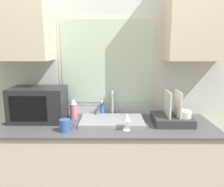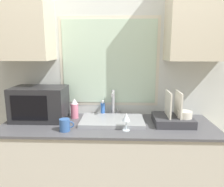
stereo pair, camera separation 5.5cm
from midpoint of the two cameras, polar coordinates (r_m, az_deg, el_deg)
The scene contains 10 objects.
countertop at distance 2.15m, azimuth -0.28°, elevation -19.64°, with size 1.87×0.64×0.93m.
wall_back at distance 2.13m, azimuth 0.02°, elevation 7.59°, with size 6.00×0.38×2.60m.
sink_basin at distance 1.99m, azimuth 0.88°, elevation -7.08°, with size 0.57×0.35×0.03m.
faucet at distance 2.12m, azimuth 1.11°, elevation -1.96°, with size 0.08×0.19×0.26m.
microwave at distance 2.12m, azimuth -17.65°, elevation -2.53°, with size 0.48×0.31×0.31m.
dish_rack at distance 2.01m, azimuth 16.58°, elevation -6.03°, with size 0.33×0.31×0.29m.
spray_bottle at distance 2.11m, azimuth -9.04°, elevation -3.95°, with size 0.07×0.07×0.19m.
soap_bottle at distance 2.15m, azimuth -1.70°, elevation -4.07°, with size 0.04×0.04×0.16m.
mug_near_sink at distance 1.81m, azimuth -11.34°, elevation -8.07°, with size 0.12×0.08×0.10m.
wine_glass at distance 1.77m, azimuth 4.64°, elevation -6.33°, with size 0.07×0.07×0.15m.
Camera 2 is at (0.11, -1.54, 1.58)m, focal length 35.00 mm.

